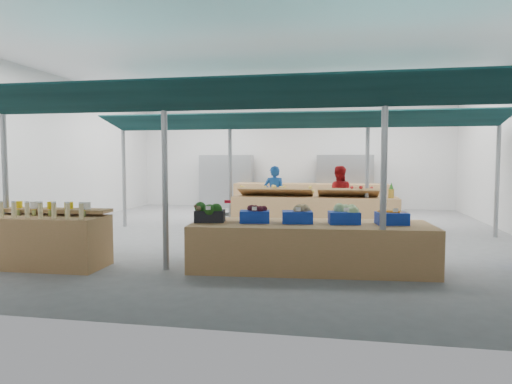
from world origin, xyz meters
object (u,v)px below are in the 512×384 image
at_px(fruit_counter, 314,214).
at_px(vendor_right, 338,196).
at_px(vendor_left, 274,195).
at_px(veg_counter, 310,246).
at_px(bottle_shelf, 49,239).

xyz_separation_m(fruit_counter, vendor_right, (0.60, 1.10, 0.39)).
height_order(vendor_left, vendor_right, same).
relative_size(vendor_left, vendor_right, 1.00).
bearing_deg(veg_counter, fruit_counter, 87.94).
relative_size(fruit_counter, vendor_left, 2.50).
bearing_deg(fruit_counter, vendor_left, 137.29).
height_order(bottle_shelf, vendor_right, vendor_right).
distance_m(fruit_counter, vendor_right, 1.31).
height_order(veg_counter, vendor_right, vendor_right).
bearing_deg(bottle_shelf, vendor_left, 61.06).
distance_m(fruit_counter, vendor_left, 1.67).
distance_m(veg_counter, vendor_right, 5.26).
xyz_separation_m(veg_counter, vendor_left, (-1.37, 5.23, 0.45)).
bearing_deg(fruit_counter, bottle_shelf, -131.81).
bearing_deg(fruit_counter, vendor_right, 61.19).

